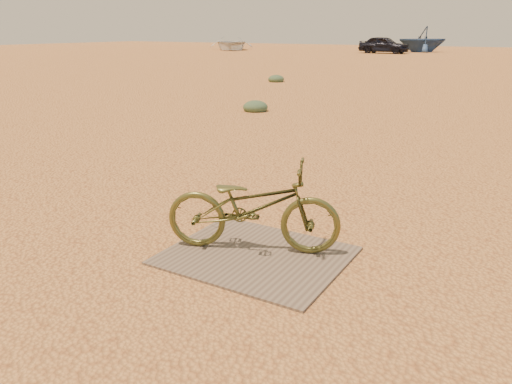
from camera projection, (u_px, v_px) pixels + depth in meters
The scene contains 8 objects.
ground at pixel (302, 253), 4.62m from camera, with size 120.00×120.00×0.00m, color #D6954C.
plywood_board at pixel (256, 255), 4.54m from camera, with size 1.57×1.30×0.02m, color #705F4A.
bicycle at pixel (253, 207), 4.52m from camera, with size 0.55×1.59×0.84m, color #515122.
car at pixel (384, 45), 41.79m from camera, with size 1.64×4.08×1.39m, color black.
boat_near_left at pixel (231, 43), 48.44m from camera, with size 4.29×6.01×1.25m, color silver.
boat_far_left at pixel (423, 39), 43.86m from camera, with size 3.62×4.19×2.20m, color #2F4C78.
kale_a at pixel (255, 111), 12.57m from camera, with size 0.63×0.63×0.34m, color #455F41.
kale_c at pixel (276, 82), 19.50m from camera, with size 0.62×0.62×0.34m, color #455F41.
Camera 1 is at (1.78, -3.84, 1.98)m, focal length 35.00 mm.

